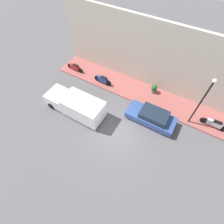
# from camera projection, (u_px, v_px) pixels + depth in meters

# --- Properties ---
(ground_plane) EXTENTS (60.00, 60.00, 0.00)m
(ground_plane) POSITION_uv_depth(u_px,v_px,m) (117.00, 133.00, 14.06)
(ground_plane) COLOR #514F51
(sidewalk) EXTENTS (2.68, 17.93, 0.11)m
(sidewalk) POSITION_uv_depth(u_px,v_px,m) (143.00, 93.00, 16.52)
(sidewalk) COLOR #934C47
(sidewalk) RESTS_ON ground_plane
(building_facade) EXTENTS (0.30, 17.93, 6.29)m
(building_facade) POSITION_uv_depth(u_px,v_px,m) (155.00, 58.00, 14.78)
(building_facade) COLOR beige
(building_facade) RESTS_ON ground_plane
(parked_car) EXTENTS (1.67, 4.01, 1.25)m
(parked_car) POSITION_uv_depth(u_px,v_px,m) (152.00, 117.00, 14.29)
(parked_car) COLOR #2D4784
(parked_car) RESTS_ON ground_plane
(delivery_van) EXTENTS (1.87, 5.21, 1.83)m
(delivery_van) POSITION_uv_depth(u_px,v_px,m) (76.00, 105.00, 14.60)
(delivery_van) COLOR white
(delivery_van) RESTS_ON ground_plane
(motorcycle_red) EXTENTS (0.30, 1.91, 0.77)m
(motorcycle_red) POSITION_uv_depth(u_px,v_px,m) (75.00, 67.00, 18.03)
(motorcycle_red) COLOR #B21E1E
(motorcycle_red) RESTS_ON sidewalk
(scooter_silver) EXTENTS (0.30, 2.15, 0.80)m
(scooter_silver) POSITION_uv_depth(u_px,v_px,m) (214.00, 124.00, 13.95)
(scooter_silver) COLOR #B7B7BF
(scooter_silver) RESTS_ON sidewalk
(motorcycle_blue) EXTENTS (0.30, 1.86, 0.85)m
(motorcycle_blue) POSITION_uv_depth(u_px,v_px,m) (103.00, 80.00, 16.88)
(motorcycle_blue) COLOR navy
(motorcycle_blue) RESTS_ON sidewalk
(streetlamp) EXTENTS (0.28, 0.28, 4.77)m
(streetlamp) POSITION_uv_depth(u_px,v_px,m) (203.00, 99.00, 12.28)
(streetlamp) COLOR black
(streetlamp) RESTS_ON sidewalk
(potted_plant) EXTENTS (0.54, 0.54, 0.81)m
(potted_plant) POSITION_uv_depth(u_px,v_px,m) (154.00, 89.00, 16.23)
(potted_plant) COLOR slate
(potted_plant) RESTS_ON sidewalk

